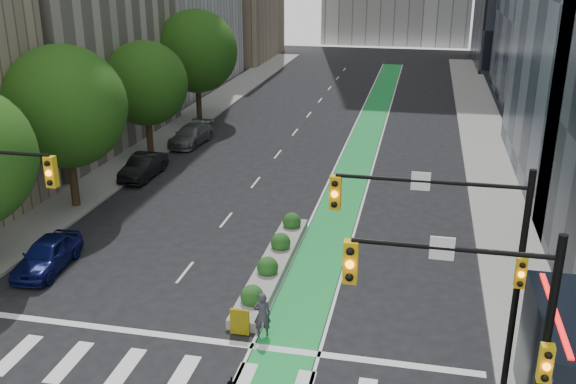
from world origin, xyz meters
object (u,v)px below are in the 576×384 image
at_px(parked_car_left_mid, 143,166).
at_px(parked_car_left_near, 47,254).
at_px(cyclist, 262,314).
at_px(median_planter, 273,262).
at_px(parked_car_left_far, 191,135).

bearing_deg(parked_car_left_mid, parked_car_left_near, -84.05).
bearing_deg(parked_car_left_mid, cyclist, -52.46).
relative_size(median_planter, parked_car_left_mid, 2.37).
distance_m(median_planter, parked_car_left_far, 20.92).
bearing_deg(cyclist, parked_car_left_mid, -71.85).
bearing_deg(median_planter, parked_car_left_near, -168.31).
xyz_separation_m(median_planter, cyclist, (0.80, -5.09, 0.49)).
height_order(cyclist, parked_car_left_near, cyclist).
distance_m(median_planter, parked_car_left_near, 9.84).
bearing_deg(parked_car_left_near, parked_car_left_far, 88.41).
bearing_deg(parked_car_left_far, parked_car_left_mid, -87.51).
distance_m(parked_car_left_near, parked_car_left_far, 20.14).
xyz_separation_m(cyclist, parked_car_left_mid, (-11.50, 15.53, -0.15)).
xyz_separation_m(parked_car_left_near, parked_car_left_far, (-0.80, 20.12, -0.01)).
relative_size(median_planter, parked_car_left_far, 2.14).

